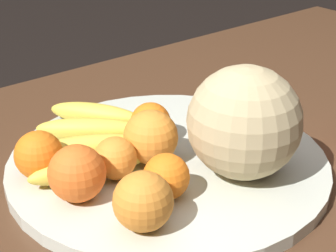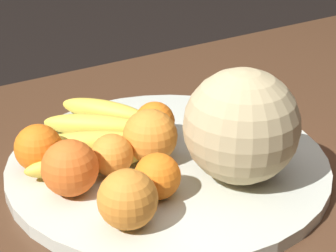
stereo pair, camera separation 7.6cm
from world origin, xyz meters
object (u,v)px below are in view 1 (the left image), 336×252
at_px(melon, 244,122).
at_px(orange_front_right, 77,173).
at_px(banana_bunch, 93,138).
at_px(kitchen_table, 214,209).
at_px(orange_back_left, 166,177).
at_px(fruit_bowl, 168,163).
at_px(orange_back_right, 115,158).
at_px(orange_side_extra, 151,122).
at_px(orange_front_left, 151,137).
at_px(orange_top_small, 39,155).
at_px(orange_mid_center, 143,201).
at_px(produce_tag, 96,172).

height_order(melon, orange_front_right, melon).
bearing_deg(banana_bunch, kitchen_table, 176.28).
bearing_deg(orange_back_left, fruit_bowl, 49.49).
bearing_deg(kitchen_table, orange_back_left, -159.16).
xyz_separation_m(orange_back_left, orange_back_right, (-0.02, 0.08, -0.00)).
xyz_separation_m(kitchen_table, orange_side_extra, (-0.06, 0.08, 0.14)).
xyz_separation_m(orange_front_right, orange_back_right, (0.06, 0.01, -0.01)).
height_order(melon, orange_back_right, melon).
height_order(orange_front_left, orange_front_right, orange_front_left).
relative_size(kitchen_table, orange_back_right, 29.33).
xyz_separation_m(orange_top_small, orange_side_extra, (0.17, -0.01, -0.00)).
xyz_separation_m(melon, banana_bunch, (-0.12, 0.18, -0.06)).
distance_m(banana_bunch, orange_back_left, 0.16).
relative_size(kitchen_table, fruit_bowl, 3.71).
distance_m(orange_front_right, orange_top_small, 0.08).
xyz_separation_m(orange_front_right, orange_mid_center, (0.03, -0.10, -0.00)).
relative_size(melon, produce_tag, 1.73).
relative_size(orange_mid_center, orange_back_right, 1.23).
distance_m(orange_top_small, orange_side_extra, 0.17).
xyz_separation_m(fruit_bowl, banana_bunch, (-0.07, 0.09, 0.03)).
height_order(kitchen_table, banana_bunch, banana_bunch).
distance_m(orange_back_left, produce_tag, 0.11).
bearing_deg(orange_side_extra, orange_front_left, -127.35).
bearing_deg(produce_tag, orange_front_right, -101.92).
distance_m(fruit_bowl, orange_front_left, 0.05).
xyz_separation_m(kitchen_table, orange_mid_center, (-0.20, -0.08, 0.14)).
height_order(fruit_bowl, orange_front_left, orange_front_left).
height_order(orange_mid_center, orange_back_left, orange_mid_center).
bearing_deg(produce_tag, banana_bunch, 100.65).
bearing_deg(orange_mid_center, kitchen_table, 23.12).
xyz_separation_m(orange_back_right, orange_top_small, (-0.08, 0.06, 0.00)).
relative_size(orange_front_left, orange_side_extra, 1.26).
distance_m(orange_front_right, orange_back_left, 0.11).
xyz_separation_m(fruit_bowl, orange_mid_center, (-0.12, -0.11, 0.04)).
relative_size(fruit_bowl, orange_front_right, 6.26).
distance_m(orange_front_left, orange_top_small, 0.15).
bearing_deg(orange_front_right, melon, -22.80).
relative_size(orange_front_right, orange_side_extra, 1.20).
distance_m(banana_bunch, produce_tag, 0.07).
height_order(orange_top_small, produce_tag, orange_top_small).
bearing_deg(fruit_bowl, orange_back_left, -130.51).
bearing_deg(banana_bunch, orange_side_extra, -167.16).
height_order(kitchen_table, fruit_bowl, fruit_bowl).
bearing_deg(kitchen_table, produce_tag, 163.43).
xyz_separation_m(fruit_bowl, orange_back_left, (-0.06, -0.07, 0.04)).
bearing_deg(produce_tag, orange_back_right, -16.71).
bearing_deg(orange_front_right, orange_back_left, -37.64).
height_order(orange_back_left, orange_back_right, orange_back_left).
bearing_deg(produce_tag, orange_back_left, -29.60).
distance_m(banana_bunch, orange_top_small, 0.10).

